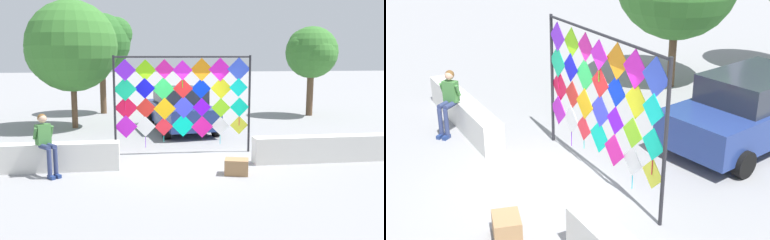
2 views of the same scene
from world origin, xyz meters
The scene contains 10 objects.
ground centered at (0.00, 0.00, 0.00)m, with size 120.00×120.00×0.00m, color gray.
plaza_ledge_left centered at (-4.08, -0.35, 0.38)m, with size 4.39×0.49×0.75m, color silver.
plaza_ledge_right centered at (4.08, -0.35, 0.38)m, with size 4.39×0.49×0.75m, color silver.
kite_display_rack centered at (0.02, 1.18, 1.84)m, with size 4.26×0.12×3.06m.
seated_vendor centered at (-3.70, -0.81, 0.95)m, with size 0.72×0.76×1.60m.
parked_car centered at (0.40, 5.17, 0.88)m, with size 2.69×4.71×1.74m.
cardboard_box_large centered at (1.15, -1.33, 0.20)m, with size 0.60×0.46×0.40m, color #9E754C.
tree_broadleaf centered at (-4.12, 6.53, 3.33)m, with size 3.87×3.78×5.27m.
tree_far_right centered at (7.23, 8.44, 3.17)m, with size 2.57×2.66×4.44m.
tree_palm_like centered at (-2.96, 10.67, 3.71)m, with size 3.05×2.95×5.14m.
Camera 1 is at (-1.45, -11.77, 3.12)m, focal length 39.74 mm.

